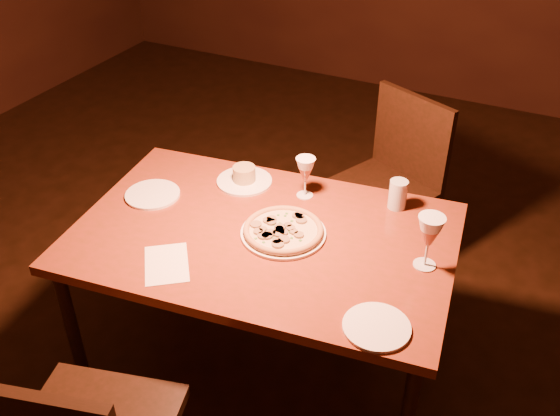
% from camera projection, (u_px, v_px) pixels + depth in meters
% --- Properties ---
extents(dining_table, '(1.50, 1.06, 0.75)m').
position_uv_depth(dining_table, '(263.00, 247.00, 2.36)').
color(dining_table, maroon).
rests_on(dining_table, floor).
extents(chair_far, '(0.60, 0.60, 0.93)m').
position_uv_depth(chair_far, '(389.00, 179.00, 3.06)').
color(chair_far, black).
rests_on(chair_far, floor).
extents(pizza_plate, '(0.32, 0.32, 0.03)m').
position_uv_depth(pizza_plate, '(283.00, 230.00, 2.30)').
color(pizza_plate, white).
rests_on(pizza_plate, dining_table).
extents(ramekin_saucer, '(0.23, 0.23, 0.07)m').
position_uv_depth(ramekin_saucer, '(244.00, 177.00, 2.60)').
color(ramekin_saucer, white).
rests_on(ramekin_saucer, dining_table).
extents(wine_glass_far, '(0.08, 0.08, 0.17)m').
position_uv_depth(wine_glass_far, '(305.00, 177.00, 2.48)').
color(wine_glass_far, '#A55844').
rests_on(wine_glass_far, dining_table).
extents(wine_glass_right, '(0.09, 0.09, 0.20)m').
position_uv_depth(wine_glass_right, '(428.00, 242.00, 2.11)').
color(wine_glass_right, '#A55844').
rests_on(wine_glass_right, dining_table).
extents(water_tumbler, '(0.07, 0.07, 0.12)m').
position_uv_depth(water_tumbler, '(398.00, 194.00, 2.43)').
color(water_tumbler, silver).
rests_on(water_tumbler, dining_table).
extents(side_plate_left, '(0.22, 0.22, 0.01)m').
position_uv_depth(side_plate_left, '(153.00, 194.00, 2.52)').
color(side_plate_left, white).
rests_on(side_plate_left, dining_table).
extents(side_plate_near, '(0.21, 0.21, 0.01)m').
position_uv_depth(side_plate_near, '(377.00, 327.00, 1.91)').
color(side_plate_near, white).
rests_on(side_plate_near, dining_table).
extents(menu_card, '(0.25, 0.26, 0.00)m').
position_uv_depth(menu_card, '(167.00, 264.00, 2.17)').
color(menu_card, white).
rests_on(menu_card, dining_table).
extents(pendant_light, '(0.12, 0.12, 0.12)m').
position_uv_depth(pendant_light, '(259.00, 0.00, 1.83)').
color(pendant_light, '#FF7847').
rests_on(pendant_light, ceiling).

